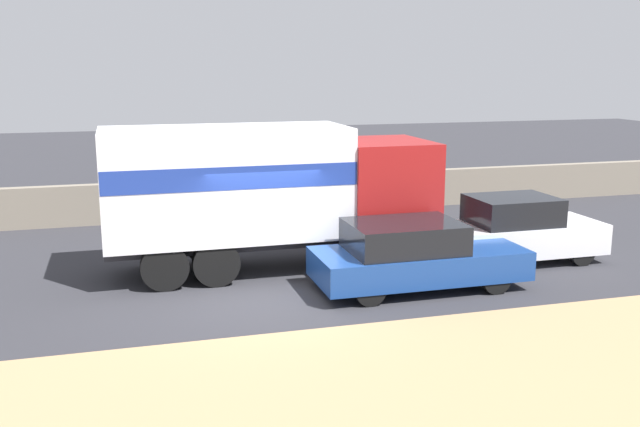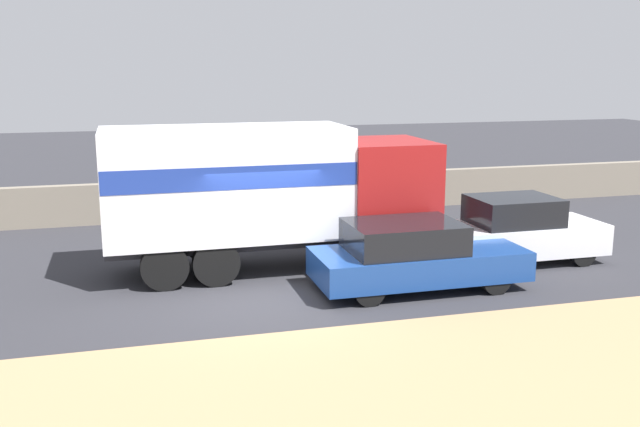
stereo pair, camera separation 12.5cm
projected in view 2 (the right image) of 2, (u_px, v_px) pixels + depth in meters
ground_plane at (272, 294)px, 15.02m from camera, size 80.00×80.00×0.00m
dirt_shoulder_foreground at (349, 409)px, 9.97m from camera, size 60.00×6.13×0.04m
stone_wall_backdrop at (221, 198)px, 22.42m from camera, size 60.00×0.35×1.22m
box_truck at (267, 187)px, 16.47m from camera, size 7.60×2.47×3.37m
car_hatchback at (414, 256)px, 15.24m from camera, size 4.54×1.87×1.48m
car_sedan_second at (520, 230)px, 17.31m from camera, size 3.84×1.71×1.62m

